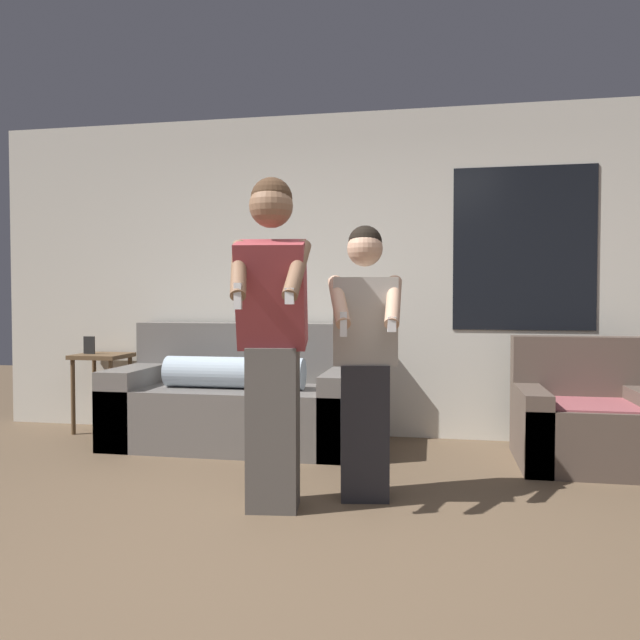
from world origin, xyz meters
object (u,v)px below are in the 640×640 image
at_px(side_table, 102,368).
at_px(person_left, 272,336).
at_px(couch, 241,402).
at_px(armchair, 586,422).
at_px(person_right, 365,360).

relative_size(side_table, person_left, 0.46).
bearing_deg(person_left, couch, 113.80).
height_order(couch, person_left, person_left).
relative_size(armchair, side_table, 1.12).
bearing_deg(person_left, side_table, 139.35).
relative_size(couch, armchair, 2.13).
relative_size(side_table, person_right, 0.53).
height_order(couch, side_table, couch).
distance_m(person_left, person_right, 0.57).
distance_m(couch, person_left, 1.72).
distance_m(couch, side_table, 1.36).
distance_m(side_table, person_right, 2.83).
xyz_separation_m(side_table, person_right, (2.44, -1.40, 0.25)).
bearing_deg(couch, side_table, 170.31).
bearing_deg(couch, person_right, -46.42).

